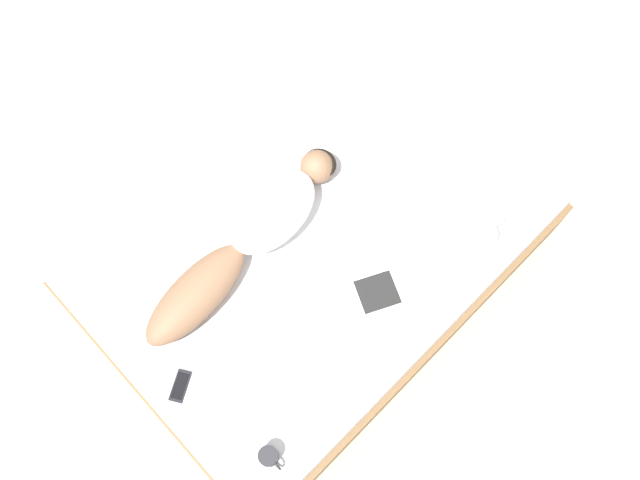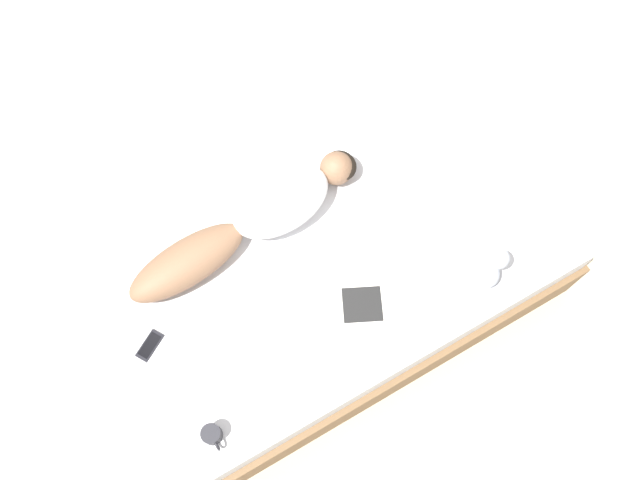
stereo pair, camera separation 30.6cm
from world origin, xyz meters
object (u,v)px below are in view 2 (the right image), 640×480
open_magazine (360,279)px  coffee_mug (212,435)px  cell_phone (150,345)px  person (256,218)px

open_magazine → coffee_mug: (0.31, -0.94, 0.04)m
cell_phone → open_magazine: bearing=47.1°
person → cell_phone: 0.78m
person → cell_phone: bearing=-73.5°
open_magazine → coffee_mug: size_ratio=4.92×
coffee_mug → cell_phone: (-0.51, -0.08, -0.04)m
open_magazine → cell_phone: same height
cell_phone → person: bearing=80.7°
person → coffee_mug: size_ratio=10.75×
person → open_magazine: 0.59m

